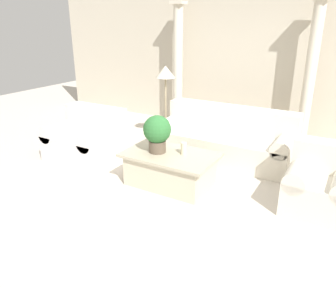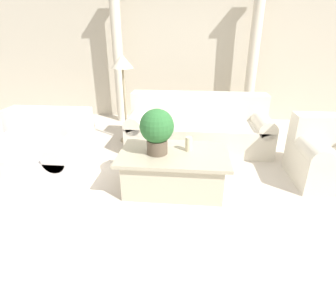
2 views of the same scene
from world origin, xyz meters
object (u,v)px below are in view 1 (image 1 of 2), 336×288
Objects in this scene: armchair at (321,183)px; coffee_table at (170,169)px; sofa_long at (225,138)px; potted_plant at (157,132)px; floor_lamp at (165,78)px; loveseat at (87,138)px.

coffee_table is at bearing -168.81° from armchair.
sofa_long reaches higher than coffee_table.
sofa_long is 1.43m from coffee_table.
coffee_table is 1.59× the size of armchair.
potted_plant reaches higher than sofa_long.
floor_lamp is at bearing 116.71° from potted_plant.
loveseat is 2.10× the size of potted_plant.
potted_plant is at bearing -168.95° from armchair.
sofa_long is 1.94m from armchair.
coffee_table is 2.01m from armchair.
coffee_table is 2.42× the size of potted_plant.
armchair reaches higher than coffee_table.
sofa_long is at bearing 30.74° from loveseat.
loveseat reaches higher than armchair.
floor_lamp reaches higher than sofa_long.
potted_plant is at bearing -170.32° from coffee_table.
sofa_long is 4.26× the size of potted_plant.
loveseat is 1.80m from floor_lamp.
loveseat is at bearing -121.19° from floor_lamp.
loveseat is 1.77m from coffee_table.
coffee_table is 0.88× the size of floor_lamp.
loveseat is at bearing 174.89° from coffee_table.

